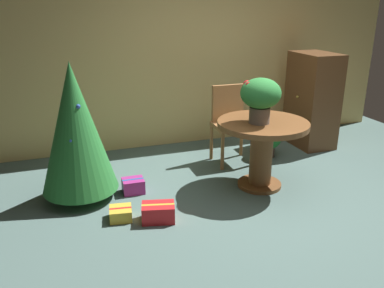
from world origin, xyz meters
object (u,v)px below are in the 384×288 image
round_dining_table (262,142)px  wooden_chair_far (231,119)px  flower_vase (260,96)px  wooden_cabinet (312,100)px  gift_box_red (158,213)px  holiday_tree (75,128)px  gift_box_gold (121,214)px  potted_plant (269,138)px  gift_box_purple (133,186)px

round_dining_table → wooden_chair_far: 0.84m
flower_vase → wooden_cabinet: wooden_cabinet is taller
wooden_chair_far → gift_box_red: size_ratio=2.82×
holiday_tree → wooden_cabinet: bearing=11.6°
gift_box_gold → wooden_chair_far: bearing=33.3°
holiday_tree → wooden_cabinet: size_ratio=1.09×
gift_box_gold → potted_plant: size_ratio=0.52×
flower_vase → gift_box_purple: bearing=165.6°
gift_box_purple → flower_vase: bearing=-14.4°
gift_box_purple → gift_box_red: gift_box_red is taller
wooden_cabinet → potted_plant: bearing=-162.5°
wooden_chair_far → holiday_tree: (-1.93, -0.47, 0.21)m
gift_box_gold → holiday_tree: bearing=118.2°
round_dining_table → wooden_chair_far: wooden_chair_far is taller
wooden_chair_far → holiday_tree: holiday_tree is taller
gift_box_red → potted_plant: bearing=32.3°
potted_plant → wooden_chair_far: bearing=174.3°
round_dining_table → holiday_tree: (-1.93, 0.37, 0.25)m
flower_vase → potted_plant: 1.29m
round_dining_table → gift_box_purple: round_dining_table is taller
round_dining_table → gift_box_gold: (-1.62, -0.23, -0.47)m
wooden_chair_far → potted_plant: (0.54, -0.05, -0.30)m
flower_vase → wooden_cabinet: 1.83m
round_dining_table → potted_plant: round_dining_table is taller
gift_box_purple → potted_plant: 2.00m
holiday_tree → gift_box_red: 1.20m
round_dining_table → holiday_tree: holiday_tree is taller
gift_box_purple → wooden_cabinet: 2.90m
holiday_tree → gift_box_gold: 0.98m
wooden_chair_far → wooden_cabinet: size_ratio=0.75×
wooden_chair_far → gift_box_purple: bearing=-159.1°
gift_box_purple → round_dining_table: bearing=-12.4°
gift_box_red → potted_plant: potted_plant is taller
flower_vase → gift_box_red: bearing=-164.4°
round_dining_table → gift_box_red: bearing=-163.9°
potted_plant → gift_box_gold: bearing=-155.0°
flower_vase → gift_box_purple: (-1.32, 0.34, -0.98)m
gift_box_purple → wooden_cabinet: bearing=14.9°
wooden_cabinet → gift_box_red: bearing=-151.9°
wooden_chair_far → holiday_tree: size_ratio=0.68×
round_dining_table → holiday_tree: bearing=169.3°
flower_vase → holiday_tree: bearing=167.9°
flower_vase → gift_box_gold: bearing=-172.8°
holiday_tree → gift_box_purple: size_ratio=6.12×
flower_vase → potted_plant: bearing=53.1°
round_dining_table → gift_box_red: 1.41m
flower_vase → gift_box_gold: size_ratio=2.01×
round_dining_table → gift_box_red: round_dining_table is taller
flower_vase → wooden_chair_far: (0.07, 0.87, -0.49)m
wooden_chair_far → gift_box_gold: (-1.62, -1.06, -0.51)m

